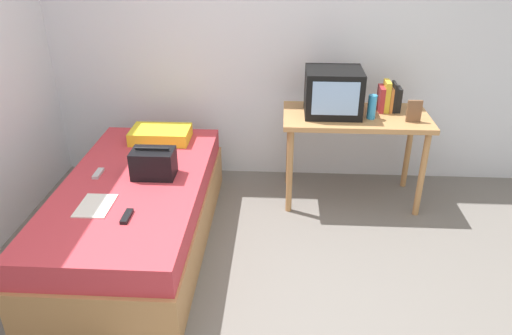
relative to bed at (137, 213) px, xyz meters
name	(u,v)px	position (x,y,z in m)	size (l,w,h in m)	color
ground_plane	(261,320)	(0.94, -0.75, -0.26)	(8.00, 8.00, 0.00)	slate
wall_back	(273,33)	(0.94, 1.25, 1.04)	(5.20, 0.10, 2.60)	silver
bed	(137,213)	(0.00, 0.00, 0.00)	(1.00, 2.00, 0.52)	#B27F4C
desk	(355,126)	(1.63, 0.75, 0.41)	(1.16, 0.60, 0.77)	#B27F4C
tv	(333,92)	(1.44, 0.77, 0.69)	(0.44, 0.39, 0.36)	black
water_bottle	(372,107)	(1.73, 0.67, 0.60)	(0.07, 0.07, 0.19)	#3399DB
book_row	(389,98)	(1.90, 0.86, 0.62)	(0.17, 0.17, 0.25)	#B72D33
picture_frame	(414,111)	(2.05, 0.62, 0.60)	(0.11, 0.02, 0.17)	brown
pillow	(161,135)	(0.04, 0.71, 0.32)	(0.48, 0.31, 0.10)	yellow
handbag	(154,163)	(0.14, 0.08, 0.36)	(0.30, 0.20, 0.22)	black
magazine	(95,206)	(-0.14, -0.35, 0.27)	(0.21, 0.29, 0.01)	white
remote_dark	(127,216)	(0.10, -0.47, 0.27)	(0.04, 0.16, 0.02)	black
remote_silver	(98,173)	(-0.27, 0.08, 0.27)	(0.04, 0.14, 0.02)	#B7B7BC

